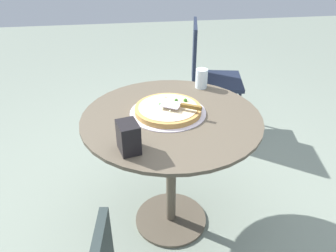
% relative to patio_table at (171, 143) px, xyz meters
% --- Properties ---
extents(ground_plane, '(10.00, 10.00, 0.00)m').
position_rel_patio_table_xyz_m(ground_plane, '(0.00, 0.00, -0.58)').
color(ground_plane, gray).
extents(patio_table, '(0.93, 0.93, 0.75)m').
position_rel_patio_table_xyz_m(patio_table, '(0.00, 0.00, 0.00)').
color(patio_table, brown).
rests_on(patio_table, ground).
extents(pizza_on_tray, '(0.40, 0.40, 0.05)m').
position_rel_patio_table_xyz_m(pizza_on_tray, '(0.04, 0.01, 0.18)').
color(pizza_on_tray, silver).
rests_on(pizza_on_tray, patio_table).
extents(pizza_server, '(0.15, 0.21, 0.02)m').
position_rel_patio_table_xyz_m(pizza_server, '(-0.00, -0.05, 0.23)').
color(pizza_server, silver).
rests_on(pizza_server, pizza_on_tray).
extents(drinking_cup, '(0.07, 0.07, 0.11)m').
position_rel_patio_table_xyz_m(drinking_cup, '(0.32, -0.23, 0.23)').
color(drinking_cup, white).
rests_on(drinking_cup, patio_table).
extents(napkin_dispenser, '(0.13, 0.11, 0.13)m').
position_rel_patio_table_xyz_m(napkin_dispenser, '(-0.27, 0.23, 0.24)').
color(napkin_dispenser, black).
rests_on(napkin_dispenser, patio_table).
extents(patio_chair_near, '(0.49, 0.49, 0.94)m').
position_rel_patio_table_xyz_m(patio_chair_near, '(1.07, -0.47, -0.04)').
color(patio_chair_near, '#1C2437').
rests_on(patio_chair_near, ground).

